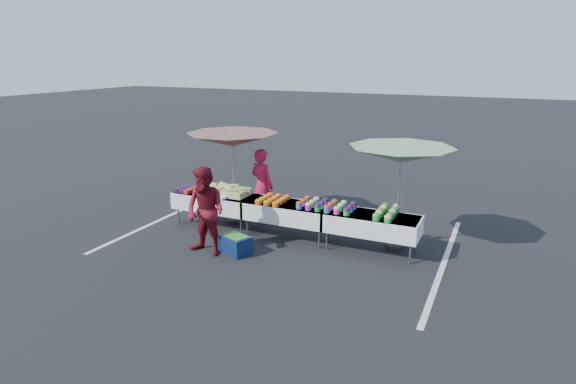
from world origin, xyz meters
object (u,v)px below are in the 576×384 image
at_px(umbrella_right, 401,155).
at_px(storage_bin, 236,244).
at_px(table_right, 372,223).
at_px(table_center, 288,211).
at_px(vendor, 262,185).
at_px(umbrella_left, 232,140).
at_px(customer, 206,212).
at_px(table_left, 215,201).

distance_m(umbrella_right, storage_bin, 3.62).
height_order(table_right, umbrella_right, umbrella_right).
relative_size(table_center, storage_bin, 2.80).
bearing_deg(storage_bin, table_right, 47.82).
relative_size(table_center, umbrella_right, 0.83).
relative_size(table_right, vendor, 1.09).
relative_size(table_right, umbrella_right, 0.83).
relative_size(umbrella_left, storage_bin, 3.91).
distance_m(table_center, umbrella_right, 2.59).
relative_size(table_right, storage_bin, 2.80).
distance_m(table_center, customer, 1.82).
xyz_separation_m(table_left, umbrella_right, (4.00, 0.40, 1.31)).
bearing_deg(vendor, table_left, 57.12).
bearing_deg(vendor, table_center, 160.14).
bearing_deg(umbrella_left, vendor, 29.12).
distance_m(table_right, customer, 3.22).
bearing_deg(vendor, storage_bin, 118.44).
xyz_separation_m(table_center, customer, (-1.06, -1.45, 0.28)).
height_order(table_center, storage_bin, table_center).
distance_m(vendor, umbrella_right, 3.37).
height_order(customer, umbrella_right, umbrella_right).
bearing_deg(table_center, vendor, 144.23).
height_order(table_center, umbrella_right, umbrella_right).
bearing_deg(customer, umbrella_left, 111.04).
xyz_separation_m(table_center, umbrella_right, (2.20, 0.40, 1.31)).
bearing_deg(umbrella_left, table_left, -122.36).
distance_m(table_right, umbrella_right, 1.42).
distance_m(table_left, table_right, 3.60).
bearing_deg(umbrella_left, table_center, -14.50).
relative_size(table_left, vendor, 1.09).
xyz_separation_m(table_right, umbrella_left, (-3.35, 0.40, 1.32)).
height_order(table_left, storage_bin, table_left).
bearing_deg(table_right, vendor, 165.68).
bearing_deg(table_left, storage_bin, -44.26).
height_order(table_left, customer, customer).
bearing_deg(table_right, table_center, 180.00).
bearing_deg(table_right, umbrella_right, 44.88).
xyz_separation_m(table_right, vendor, (-2.79, 0.71, 0.27)).
bearing_deg(table_center, storage_bin, -114.93).
relative_size(vendor, umbrella_left, 0.66).
bearing_deg(customer, storage_bin, 32.72).
distance_m(table_left, storage_bin, 1.77).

